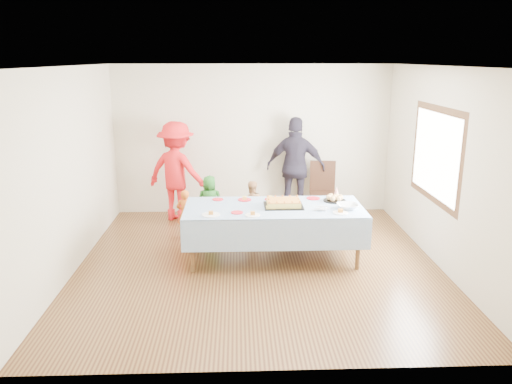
% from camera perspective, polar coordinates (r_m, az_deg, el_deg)
% --- Properties ---
extents(ground, '(5.00, 5.00, 0.00)m').
position_cam_1_polar(ground, '(7.11, 0.27, -8.14)').
color(ground, '#422313').
rests_on(ground, ground).
extents(room_walls, '(5.04, 5.04, 2.72)m').
position_cam_1_polar(room_walls, '(6.62, 0.75, 6.12)').
color(room_walls, beige).
rests_on(room_walls, ground).
extents(party_table, '(2.50, 1.10, 0.78)m').
position_cam_1_polar(party_table, '(7.02, 2.05, -2.12)').
color(party_table, brown).
rests_on(party_table, ground).
extents(birthday_cake, '(0.54, 0.42, 0.10)m').
position_cam_1_polar(birthday_cake, '(7.02, 3.16, -1.29)').
color(birthday_cake, black).
rests_on(birthday_cake, party_table).
extents(rolls_tray, '(0.32, 0.32, 0.10)m').
position_cam_1_polar(rolls_tray, '(7.35, 8.97, -0.73)').
color(rolls_tray, black).
rests_on(rolls_tray, party_table).
extents(punch_bowl, '(0.29, 0.29, 0.07)m').
position_cam_1_polar(punch_bowl, '(7.01, 10.40, -1.63)').
color(punch_bowl, silver).
rests_on(punch_bowl, party_table).
extents(party_hat, '(0.10, 0.10, 0.17)m').
position_cam_1_polar(party_hat, '(7.54, 9.18, -0.01)').
color(party_hat, silver).
rests_on(party_hat, party_table).
extents(fork_pile, '(0.24, 0.18, 0.07)m').
position_cam_1_polar(fork_pile, '(6.87, 7.36, -1.86)').
color(fork_pile, white).
rests_on(fork_pile, party_table).
extents(plate_red_far_a, '(0.16, 0.16, 0.01)m').
position_cam_1_polar(plate_red_far_a, '(7.36, -4.39, -0.84)').
color(plate_red_far_a, red).
rests_on(plate_red_far_a, party_table).
extents(plate_red_far_b, '(0.20, 0.20, 0.01)m').
position_cam_1_polar(plate_red_far_b, '(7.33, -1.31, -0.89)').
color(plate_red_far_b, red).
rests_on(plate_red_far_b, party_table).
extents(plate_red_far_c, '(0.16, 0.16, 0.01)m').
position_cam_1_polar(plate_red_far_c, '(7.35, 1.64, -0.84)').
color(plate_red_far_c, red).
rests_on(plate_red_far_c, party_table).
extents(plate_red_far_d, '(0.20, 0.20, 0.01)m').
position_cam_1_polar(plate_red_far_d, '(7.45, 6.57, -0.72)').
color(plate_red_far_d, red).
rests_on(plate_red_far_d, party_table).
extents(plate_red_near, '(0.16, 0.16, 0.01)m').
position_cam_1_polar(plate_red_near, '(6.73, -2.18, -2.35)').
color(plate_red_near, red).
rests_on(plate_red_near, party_table).
extents(plate_white_left, '(0.24, 0.24, 0.01)m').
position_cam_1_polar(plate_white_left, '(6.66, -5.17, -2.60)').
color(plate_white_left, white).
rests_on(plate_white_left, party_table).
extents(plate_white_mid, '(0.20, 0.20, 0.01)m').
position_cam_1_polar(plate_white_mid, '(6.61, -0.38, -2.66)').
color(plate_white_mid, white).
rests_on(plate_white_mid, party_table).
extents(plate_white_right, '(0.21, 0.21, 0.01)m').
position_cam_1_polar(plate_white_right, '(6.81, 9.62, -2.34)').
color(plate_white_right, white).
rests_on(plate_white_right, party_table).
extents(dining_chair, '(0.48, 0.48, 1.04)m').
position_cam_1_polar(dining_chair, '(8.91, 7.63, 0.51)').
color(dining_chair, black).
rests_on(dining_chair, ground).
extents(toddler_left, '(0.32, 0.24, 0.80)m').
position_cam_1_polar(toddler_left, '(7.99, -8.06, -2.54)').
color(toddler_left, '#D65D1A').
rests_on(toddler_left, ground).
extents(toddler_mid, '(0.45, 0.29, 0.91)m').
position_cam_1_polar(toddler_mid, '(8.44, -5.30, -1.14)').
color(toddler_mid, '#236521').
rests_on(toddler_mid, ground).
extents(toddler_right, '(0.48, 0.42, 0.85)m').
position_cam_1_polar(toddler_right, '(8.29, -0.55, -1.58)').
color(toddler_right, tan).
rests_on(toddler_right, ground).
extents(adult_left, '(1.30, 1.05, 1.75)m').
position_cam_1_polar(adult_left, '(8.85, -9.03, 2.33)').
color(adult_left, red).
rests_on(adult_left, ground).
extents(adult_right, '(1.13, 0.69, 1.80)m').
position_cam_1_polar(adult_right, '(8.99, 4.57, 2.84)').
color(adult_right, '#2B2735').
rests_on(adult_right, ground).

